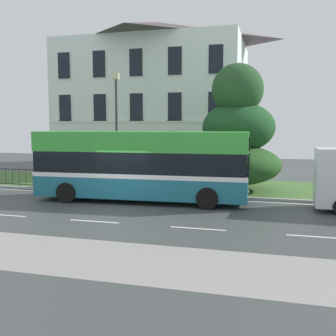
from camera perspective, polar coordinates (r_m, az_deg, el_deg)
The scene contains 7 objects.
ground_plane at distance 17.93m, azimuth -6.56°, elevation -5.52°, with size 60.00×56.00×0.18m.
georgian_townhouse at distance 33.39m, azimuth -1.54°, elevation 10.60°, with size 14.39×10.84×11.92m.
iron_verge_railing at distance 21.88m, azimuth -10.72°, elevation -1.73°, with size 15.88×0.04×0.97m.
evergreen_tree at distance 21.57m, azimuth 9.98°, elevation 4.37°, with size 4.97×4.97×6.79m.
single_decker_bus at distance 18.68m, azimuth -3.89°, elevation 0.47°, with size 10.19×3.01×3.33m.
street_lamp_post at distance 22.35m, azimuth -7.53°, elevation 6.68°, with size 0.36×0.24×6.39m.
litter_bin at distance 23.27m, azimuth -15.53°, elevation -1.08°, with size 0.54×0.54×1.23m.
Camera 1 is at (6.44, -15.12, 3.69)m, focal length 41.77 mm.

